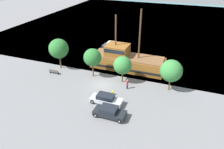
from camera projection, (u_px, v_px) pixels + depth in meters
ground_plane at (102, 85)px, 37.16m from camera, size 160.00×160.00×0.00m
water_surface at (154, 22)px, 73.41m from camera, size 80.00×80.00×0.00m
pirate_ship at (127, 60)px, 42.07m from camera, size 15.36×4.66×11.53m
moored_boat_dockside at (113, 46)px, 51.93m from camera, size 5.08×2.43×1.54m
parked_car_curb_front at (106, 99)px, 32.12m from camera, size 4.77×1.84×1.47m
parked_car_curb_mid at (109, 112)px, 29.46m from camera, size 4.39×2.01×1.45m
fire_hydrant at (113, 93)px, 34.26m from camera, size 0.42×0.25×0.76m
bench_promenade_east at (54, 72)px, 40.51m from camera, size 1.84×0.45×0.85m
pedestrian_walking_near at (127, 84)px, 35.69m from camera, size 0.32×0.32×1.69m
tree_row_east at (59, 49)px, 41.01m from camera, size 3.73×3.73×5.90m
tree_row_mideast at (93, 58)px, 38.16m from camera, size 3.16×3.16×5.29m
tree_row_midwest at (123, 65)px, 36.63m from camera, size 3.10×3.10×4.73m
tree_row_west at (171, 71)px, 34.23m from camera, size 3.54×3.54×5.22m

